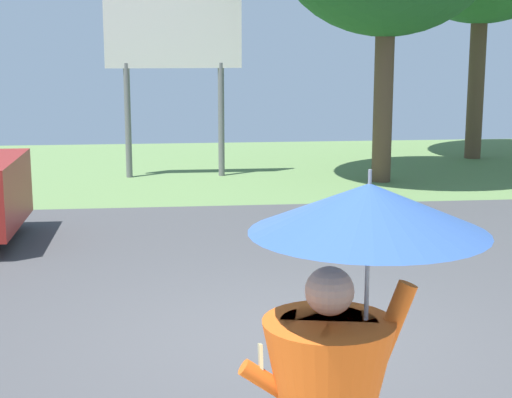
{
  "coord_description": "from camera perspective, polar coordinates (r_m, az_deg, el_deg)",
  "views": [
    {
      "loc": [
        -1.01,
        -6.94,
        2.69
      ],
      "look_at": [
        -0.16,
        1.0,
        1.1
      ],
      "focal_mm": 57.33,
      "sensor_mm": 36.0,
      "label": 1
    }
  ],
  "objects": [
    {
      "name": "ground_plane",
      "position": [
        10.31,
        -0.27,
        -4.15
      ],
      "size": [
        40.0,
        22.0,
        0.2
      ],
      "color": "#424244"
    },
    {
      "name": "monk_pedestrian",
      "position": [
        3.81,
        5.68,
        -13.03
      ],
      "size": [
        1.1,
        1.06,
        2.13
      ],
      "rotation": [
        0.0,
        0.0,
        -0.2
      ],
      "color": "#E55B19",
      "rests_on": "ground_plane"
    },
    {
      "name": "roadside_billboard",
      "position": [
        15.87,
        -5.79,
        10.69
      ],
      "size": [
        2.6,
        0.12,
        3.5
      ],
      "color": "slate",
      "rests_on": "ground_plane"
    }
  ]
}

